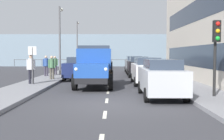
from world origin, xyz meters
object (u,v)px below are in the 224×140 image
car_navy_oppositeside_0 (78,68)px  street_sign (32,58)px  truck_vintage_blue (94,67)px  car_red_oppositeside_2 (91,62)px  pedestrian_couple_a (46,64)px  pedestrian_in_dark_coat (52,65)px  pedestrian_couple_b (31,67)px  lamp_post_far (77,40)px  car_silver_kerbside_near (161,78)px  traffic_light_near (216,42)px  pedestrian_with_bag (55,64)px  car_maroon_oppositeside_1 (86,65)px  car_white_kerbside_1 (146,70)px  car_black_kerbside_2 (138,66)px  lamp_post_promenade (60,34)px  car_grey_kerbside_3 (134,64)px

car_navy_oppositeside_0 → street_sign: bearing=64.9°
truck_vintage_blue → car_red_oppositeside_2: size_ratio=1.21×
pedestrian_couple_a → street_sign: 6.01m
car_navy_oppositeside_0 → pedestrian_in_dark_coat: pedestrian_in_dark_coat is taller
pedestrian_couple_b → pedestrian_in_dark_coat: (-0.58, -3.01, -0.06)m
lamp_post_far → car_silver_kerbside_near: bearing=105.9°
traffic_light_near → lamp_post_far: bearing=-69.9°
car_silver_kerbside_near → pedestrian_with_bag: 13.88m
car_red_oppositeside_2 → car_maroon_oppositeside_1: bearing=90.0°
car_white_kerbside_1 → car_red_oppositeside_2: (4.81, -15.89, 0.00)m
car_white_kerbside_1 → car_black_kerbside_2: size_ratio=1.15×
pedestrian_with_bag → car_red_oppositeside_2: bearing=-104.7°
lamp_post_far → traffic_light_near: bearing=110.1°
car_red_oppositeside_2 → lamp_post_promenade: lamp_post_promenade is taller
car_maroon_oppositeside_1 → lamp_post_far: size_ratio=0.73×
car_maroon_oppositeside_1 → pedestrian_couple_b: bearing=77.4°
car_grey_kerbside_3 → lamp_post_promenade: lamp_post_promenade is taller
pedestrian_couple_a → pedestrian_with_bag: 1.82m
car_navy_oppositeside_0 → lamp_post_far: bearing=-82.2°
pedestrian_couple_a → car_white_kerbside_1: bearing=148.5°
pedestrian_couple_b → street_sign: bearing=129.1°
traffic_light_near → car_red_oppositeside_2: bearing=-72.3°
car_silver_kerbside_near → pedestrian_couple_b: (7.11, -4.27, 0.30)m
lamp_post_promenade → street_sign: lamp_post_promenade is taller
pedestrian_couple_b → lamp_post_promenade: size_ratio=0.30×
car_black_kerbside_2 → pedestrian_couple_b: 9.91m
lamp_post_promenade → street_sign: size_ratio=2.61×
car_black_kerbside_2 → car_grey_kerbside_3: 4.86m
truck_vintage_blue → traffic_light_near: size_ratio=1.76×
car_red_oppositeside_2 → lamp_post_far: lamp_post_far is taller
traffic_light_near → street_sign: (9.14, -4.71, -0.79)m
car_white_kerbside_1 → truck_vintage_blue: bearing=27.4°
car_grey_kerbside_3 → car_red_oppositeside_2: size_ratio=0.92×
car_red_oppositeside_2 → pedestrian_couple_b: pedestrian_couple_b is taller
car_maroon_oppositeside_1 → pedestrian_with_bag: bearing=47.8°
car_white_kerbside_1 → pedestrian_in_dark_coat: 6.82m
car_silver_kerbside_near → lamp_post_far: bearing=-74.1°
lamp_post_promenade → pedestrian_in_dark_coat: bearing=92.9°
lamp_post_promenade → lamp_post_far: 12.80m
car_navy_oppositeside_0 → pedestrian_in_dark_coat: bearing=38.7°
truck_vintage_blue → car_maroon_oppositeside_1: bearing=-81.8°
car_navy_oppositeside_0 → car_silver_kerbside_near: bearing=119.1°
car_navy_oppositeside_0 → car_white_kerbside_1: bearing=145.4°
car_maroon_oppositeside_1 → pedestrian_couple_b: pedestrian_couple_b is taller
car_black_kerbside_2 → car_grey_kerbside_3: (0.00, -4.86, 0.00)m
car_black_kerbside_2 → pedestrian_in_dark_coat: bearing=30.7°
lamp_post_far → street_sign: bearing=90.0°
pedestrian_couple_b → car_maroon_oppositeside_1: bearing=-102.6°
pedestrian_couple_a → traffic_light_near: (-9.81, 10.66, 1.35)m
car_red_oppositeside_2 → street_sign: bearing=82.9°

